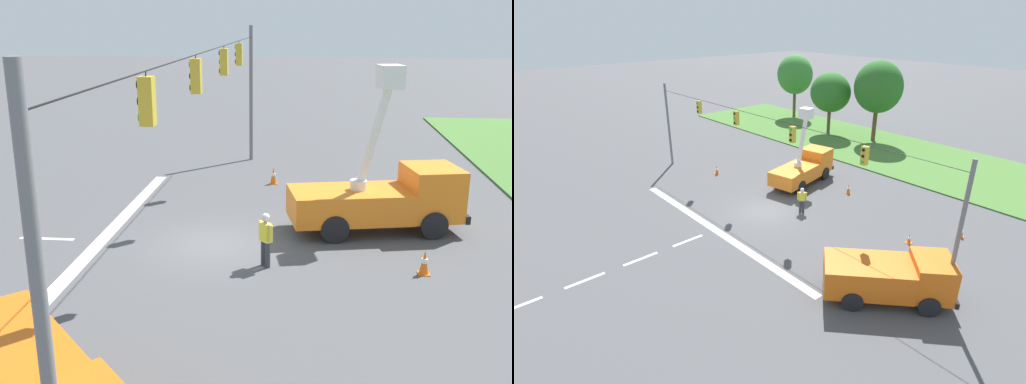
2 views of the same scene
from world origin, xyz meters
TOP-DOWN VIEW (x-y plane):
  - ground_plane at (0.00, 0.00)m, footprint 200.00×200.00m
  - lane_markings at (0.00, -5.54)m, footprint 17.60×15.25m
  - signal_gantry at (-0.01, -0.00)m, footprint 26.20×0.33m
  - utility_truck_bucket_lift at (-1.97, 5.94)m, footprint 3.45×6.62m
  - road_worker at (1.75, 1.90)m, footprint 0.52×0.46m
  - traffic_cone_foreground_right at (-8.05, 1.54)m, footprint 0.36×0.36m
  - traffic_cone_mid_left at (1.91, 6.79)m, footprint 0.36×0.36m

SIDE VIEW (x-z plane):
  - ground_plane at x=0.00m, z-range 0.00..0.00m
  - lane_markings at x=0.00m, z-range 0.00..0.01m
  - traffic_cone_mid_left at x=1.91m, z-range 0.00..0.78m
  - traffic_cone_foreground_right at x=-8.05m, z-range 0.00..0.79m
  - road_worker at x=1.75m, z-range 0.11..1.88m
  - utility_truck_bucket_lift at x=-1.97m, z-range -1.69..4.34m
  - signal_gantry at x=-0.01m, z-range 0.98..8.18m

